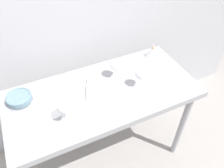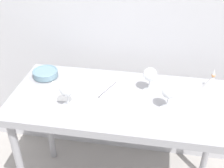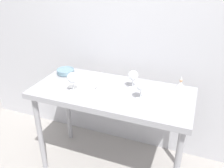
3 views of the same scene
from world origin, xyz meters
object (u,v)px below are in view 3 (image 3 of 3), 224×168
at_px(wine_glass_near_right, 141,87).
at_px(tasting_sheet_upper, 160,101).
at_px(open_notebook, 104,85).
at_px(tasting_sheet_lower, 74,83).
at_px(decanter_funnel, 180,86).
at_px(tasting_bowl, 66,71).
at_px(wine_glass_near_left, 73,78).
at_px(wine_glass_far_right, 133,76).

xyz_separation_m(wine_glass_near_right, tasting_sheet_upper, (0.16, 0.03, -0.11)).
distance_m(wine_glass_near_right, open_notebook, 0.41).
bearing_deg(wine_glass_near_right, tasting_sheet_lower, 173.94).
xyz_separation_m(open_notebook, decanter_funnel, (0.66, 0.14, 0.04)).
height_order(open_notebook, tasting_bowl, tasting_bowl).
bearing_deg(open_notebook, tasting_sheet_upper, 12.29).
height_order(wine_glass_near_right, wine_glass_near_left, wine_glass_near_left).
xyz_separation_m(wine_glass_near_left, open_notebook, (0.20, 0.20, -0.11)).
bearing_deg(open_notebook, tasting_sheet_lower, -144.77).
distance_m(open_notebook, tasting_sheet_upper, 0.54).
xyz_separation_m(open_notebook, tasting_sheet_upper, (0.53, -0.10, -0.00)).
distance_m(wine_glass_near_right, tasting_sheet_upper, 0.19).
relative_size(wine_glass_near_left, tasting_sheet_lower, 0.79).
relative_size(open_notebook, tasting_sheet_lower, 1.67).
relative_size(wine_glass_near_left, open_notebook, 0.48).
bearing_deg(decanter_funnel, tasting_sheet_upper, -117.43).
bearing_deg(tasting_sheet_upper, tasting_sheet_lower, 145.70).
height_order(wine_glass_far_right, wine_glass_near_left, wine_glass_near_left).
xyz_separation_m(wine_glass_far_right, tasting_sheet_lower, (-0.54, -0.10, -0.11)).
distance_m(tasting_sheet_upper, tasting_bowl, 1.01).
xyz_separation_m(wine_glass_near_left, tasting_bowl, (-0.25, 0.29, -0.09)).
relative_size(wine_glass_near_right, wine_glass_near_left, 0.94).
height_order(wine_glass_near_left, open_notebook, wine_glass_near_left).
bearing_deg(tasting_bowl, open_notebook, -11.26).
relative_size(open_notebook, tasting_sheet_upper, 1.75).
xyz_separation_m(tasting_sheet_upper, tasting_bowl, (-0.99, 0.19, 0.03)).
relative_size(wine_glass_far_right, open_notebook, 0.46).
bearing_deg(wine_glass_far_right, decanter_funnel, 14.20).
relative_size(wine_glass_near_left, tasting_sheet_upper, 0.83).
bearing_deg(wine_glass_near_left, wine_glass_near_right, 6.76).
distance_m(open_notebook, tasting_sheet_lower, 0.29).
relative_size(wine_glass_near_right, tasting_sheet_lower, 0.74).
bearing_deg(tasting_sheet_lower, wine_glass_near_right, -12.67).
distance_m(tasting_sheet_lower, decanter_funnel, 0.96).
bearing_deg(tasting_sheet_lower, wine_glass_near_left, -67.33).
bearing_deg(tasting_sheet_upper, decanter_funnel, 31.26).
distance_m(open_notebook, decanter_funnel, 0.67).
bearing_deg(tasting_sheet_upper, wine_glass_near_left, 156.14).
xyz_separation_m(wine_glass_near_left, tasting_sheet_upper, (0.74, 0.10, -0.12)).
bearing_deg(wine_glass_near_right, tasting_sheet_upper, 9.99).
xyz_separation_m(wine_glass_far_right, decanter_funnel, (0.40, 0.10, -0.07)).
xyz_separation_m(tasting_sheet_lower, tasting_bowl, (-0.17, 0.15, 0.03)).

